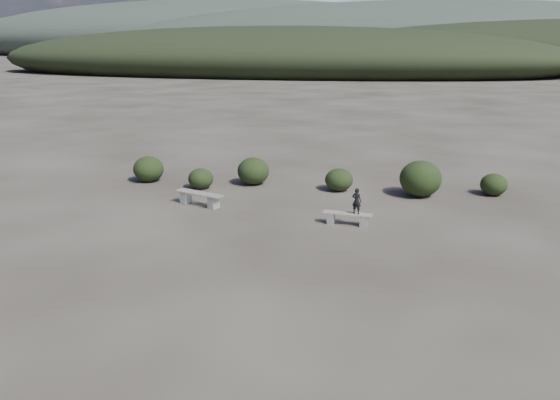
# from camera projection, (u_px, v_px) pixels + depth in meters

# --- Properties ---
(ground) EXTENTS (1200.00, 1200.00, 0.00)m
(ground) POSITION_uv_depth(u_px,v_px,m) (259.00, 280.00, 13.78)
(ground) COLOR #2A2620
(ground) RESTS_ON ground
(bench_left) EXTENTS (2.00, 0.99, 0.49)m
(bench_left) POSITION_uv_depth(u_px,v_px,m) (199.00, 198.00, 19.99)
(bench_left) COLOR gray
(bench_left) RESTS_ON ground
(bench_right) EXTENTS (1.64, 0.41, 0.41)m
(bench_right) POSITION_uv_depth(u_px,v_px,m) (347.00, 218.00, 17.89)
(bench_right) COLOR gray
(bench_right) RESTS_ON ground
(seated_person) EXTENTS (0.36, 0.29, 0.87)m
(seated_person) POSITION_uv_depth(u_px,v_px,m) (357.00, 201.00, 17.64)
(seated_person) COLOR black
(seated_person) RESTS_ON bench_right
(shrub_a) EXTENTS (1.03, 1.03, 0.84)m
(shrub_a) POSITION_uv_depth(u_px,v_px,m) (201.00, 179.00, 22.28)
(shrub_a) COLOR black
(shrub_a) RESTS_ON ground
(shrub_b) EXTENTS (1.33, 1.33, 1.14)m
(shrub_b) POSITION_uv_depth(u_px,v_px,m) (253.00, 171.00, 22.91)
(shrub_b) COLOR black
(shrub_b) RESTS_ON ground
(shrub_c) EXTENTS (1.13, 1.13, 0.91)m
(shrub_c) POSITION_uv_depth(u_px,v_px,m) (339.00, 180.00, 21.95)
(shrub_c) COLOR black
(shrub_c) RESTS_ON ground
(shrub_d) EXTENTS (1.61, 1.61, 1.41)m
(shrub_d) POSITION_uv_depth(u_px,v_px,m) (421.00, 179.00, 21.10)
(shrub_d) COLOR black
(shrub_d) RESTS_ON ground
(shrub_e) EXTENTS (1.03, 1.03, 0.86)m
(shrub_e) POSITION_uv_depth(u_px,v_px,m) (494.00, 184.00, 21.31)
(shrub_e) COLOR black
(shrub_e) RESTS_ON ground
(shrub_f) EXTENTS (1.29, 1.29, 1.09)m
(shrub_f) POSITION_uv_depth(u_px,v_px,m) (148.00, 169.00, 23.40)
(shrub_f) COLOR black
(shrub_f) RESTS_ON ground
(mountain_ridges) EXTENTS (500.00, 400.00, 56.00)m
(mountain_ridges) POSITION_uv_depth(u_px,v_px,m) (405.00, 33.00, 328.22)
(mountain_ridges) COLOR black
(mountain_ridges) RESTS_ON ground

